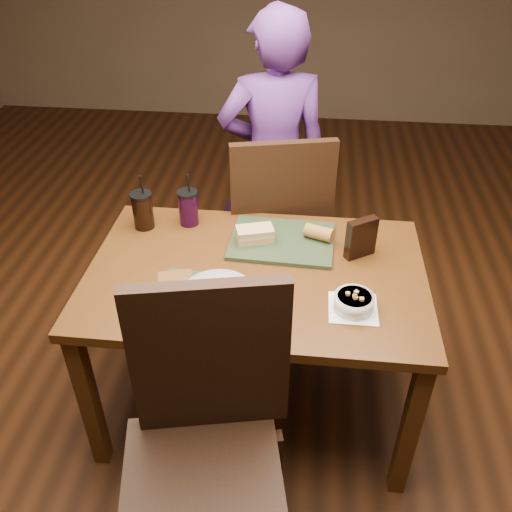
{
  "coord_description": "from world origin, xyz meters",
  "views": [
    {
      "loc": [
        0.18,
        -1.65,
        2.02
      ],
      "look_at": [
        0.0,
        0.0,
        0.82
      ],
      "focal_mm": 38.0,
      "sensor_mm": 36.0,
      "label": 1
    }
  ],
  "objects_px": {
    "baguette_far": "(319,233)",
    "chip_bag": "(361,238)",
    "tray_near": "(210,304)",
    "soup_bowl": "(354,302)",
    "chair_near": "(207,434)",
    "salad_bowl": "(218,298)",
    "sandwich_near": "(176,283)",
    "sandwich_far": "(255,234)",
    "tray_far": "(282,241)",
    "cup_cola": "(143,210)",
    "chair_far": "(283,224)",
    "baguette_near": "(240,323)",
    "cup_berry": "(188,207)",
    "dining_table": "(256,289)",
    "diner": "(274,163)"
  },
  "relations": [
    {
      "from": "diner",
      "to": "tray_near",
      "type": "relative_size",
      "value": 3.67
    },
    {
      "from": "diner",
      "to": "chip_bag",
      "type": "distance_m",
      "value": 0.85
    },
    {
      "from": "diner",
      "to": "soup_bowl",
      "type": "xyz_separation_m",
      "value": [
        0.37,
        -1.07,
        0.01
      ]
    },
    {
      "from": "tray_far",
      "to": "baguette_near",
      "type": "bearing_deg",
      "value": -100.36
    },
    {
      "from": "baguette_near",
      "to": "chip_bag",
      "type": "xyz_separation_m",
      "value": [
        0.41,
        0.5,
        0.04
      ]
    },
    {
      "from": "diner",
      "to": "sandwich_far",
      "type": "distance_m",
      "value": 0.71
    },
    {
      "from": "chip_bag",
      "to": "chair_far",
      "type": "bearing_deg",
      "value": 94.08
    },
    {
      "from": "chair_far",
      "to": "baguette_near",
      "type": "relative_size",
      "value": 9.35
    },
    {
      "from": "chair_far",
      "to": "tray_far",
      "type": "bearing_deg",
      "value": -87.42
    },
    {
      "from": "sandwich_far",
      "to": "soup_bowl",
      "type": "bearing_deg",
      "value": -43.22
    },
    {
      "from": "sandwich_far",
      "to": "baguette_far",
      "type": "height_order",
      "value": "sandwich_far"
    },
    {
      "from": "chair_far",
      "to": "baguette_near",
      "type": "height_order",
      "value": "chair_far"
    },
    {
      "from": "sandwich_far",
      "to": "cup_cola",
      "type": "distance_m",
      "value": 0.49
    },
    {
      "from": "chair_far",
      "to": "cup_cola",
      "type": "xyz_separation_m",
      "value": [
        -0.58,
        -0.32,
        0.23
      ]
    },
    {
      "from": "tray_near",
      "to": "cup_berry",
      "type": "bearing_deg",
      "value": 109.41
    },
    {
      "from": "cup_cola",
      "to": "chip_bag",
      "type": "distance_m",
      "value": 0.92
    },
    {
      "from": "chair_far",
      "to": "baguette_near",
      "type": "bearing_deg",
      "value": -95.1
    },
    {
      "from": "tray_near",
      "to": "cup_berry",
      "type": "height_order",
      "value": "cup_berry"
    },
    {
      "from": "baguette_near",
      "to": "soup_bowl",
      "type": "bearing_deg",
      "value": 23.68
    },
    {
      "from": "baguette_far",
      "to": "chip_bag",
      "type": "height_order",
      "value": "chip_bag"
    },
    {
      "from": "dining_table",
      "to": "baguette_near",
      "type": "height_order",
      "value": "baguette_near"
    },
    {
      "from": "chair_far",
      "to": "dining_table",
      "type": "bearing_deg",
      "value": -96.71
    },
    {
      "from": "chair_near",
      "to": "chip_bag",
      "type": "relative_size",
      "value": 6.71
    },
    {
      "from": "tray_far",
      "to": "soup_bowl",
      "type": "relative_size",
      "value": 2.46
    },
    {
      "from": "sandwich_far",
      "to": "chip_bag",
      "type": "xyz_separation_m",
      "value": [
        0.42,
        -0.03,
        0.03
      ]
    },
    {
      "from": "tray_near",
      "to": "chip_bag",
      "type": "distance_m",
      "value": 0.65
    },
    {
      "from": "salad_bowl",
      "to": "cup_cola",
      "type": "bearing_deg",
      "value": 128.81
    },
    {
      "from": "chair_far",
      "to": "tray_far",
      "type": "height_order",
      "value": "chair_far"
    },
    {
      "from": "soup_bowl",
      "to": "sandwich_near",
      "type": "height_order",
      "value": "sandwich_near"
    },
    {
      "from": "soup_bowl",
      "to": "baguette_far",
      "type": "xyz_separation_m",
      "value": [
        -0.13,
        0.4,
        0.01
      ]
    },
    {
      "from": "tray_far",
      "to": "baguette_far",
      "type": "distance_m",
      "value": 0.15
    },
    {
      "from": "chair_near",
      "to": "baguette_near",
      "type": "bearing_deg",
      "value": 77.79
    },
    {
      "from": "tray_near",
      "to": "chair_near",
      "type": "bearing_deg",
      "value": -82.2
    },
    {
      "from": "baguette_near",
      "to": "cup_cola",
      "type": "height_order",
      "value": "cup_cola"
    },
    {
      "from": "cup_berry",
      "to": "chip_bag",
      "type": "bearing_deg",
      "value": -12.63
    },
    {
      "from": "dining_table",
      "to": "salad_bowl",
      "type": "relative_size",
      "value": 5.23
    },
    {
      "from": "sandwich_near",
      "to": "baguette_near",
      "type": "height_order",
      "value": "same"
    },
    {
      "from": "chip_bag",
      "to": "tray_near",
      "type": "bearing_deg",
      "value": -178.74
    },
    {
      "from": "tray_near",
      "to": "soup_bowl",
      "type": "bearing_deg",
      "value": 4.1
    },
    {
      "from": "chair_far",
      "to": "baguette_far",
      "type": "bearing_deg",
      "value": -65.34
    },
    {
      "from": "dining_table",
      "to": "cup_cola",
      "type": "bearing_deg",
      "value": 152.94
    },
    {
      "from": "baguette_near",
      "to": "salad_bowl",
      "type": "bearing_deg",
      "value": 130.66
    },
    {
      "from": "salad_bowl",
      "to": "sandwich_near",
      "type": "relative_size",
      "value": 1.8
    },
    {
      "from": "tray_near",
      "to": "sandwich_far",
      "type": "height_order",
      "value": "sandwich_far"
    },
    {
      "from": "tray_near",
      "to": "tray_far",
      "type": "relative_size",
      "value": 1.0
    },
    {
      "from": "chair_near",
      "to": "soup_bowl",
      "type": "height_order",
      "value": "chair_near"
    },
    {
      "from": "baguette_far",
      "to": "chip_bag",
      "type": "xyz_separation_m",
      "value": [
        0.16,
        -0.07,
        0.04
      ]
    },
    {
      "from": "tray_far",
      "to": "soup_bowl",
      "type": "distance_m",
      "value": 0.47
    },
    {
      "from": "diner",
      "to": "sandwich_near",
      "type": "distance_m",
      "value": 1.09
    },
    {
      "from": "salad_bowl",
      "to": "chip_bag",
      "type": "height_order",
      "value": "chip_bag"
    }
  ]
}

